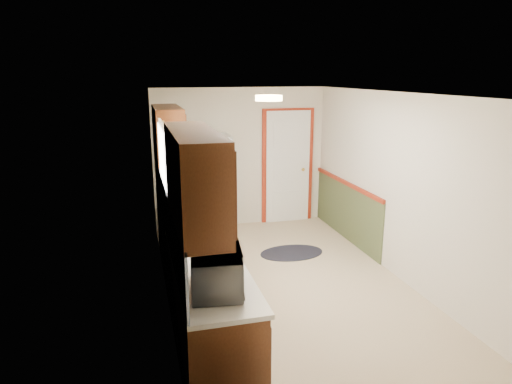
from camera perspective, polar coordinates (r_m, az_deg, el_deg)
room_shell at (r=5.60m, az=3.89°, el=-0.16°), size 3.20×5.20×2.52m
kitchen_run at (r=5.18m, az=-8.23°, el=-6.04°), size 0.63×4.00×2.20m
back_wall_trim at (r=8.02m, az=5.49°, el=2.05°), size 1.12×2.30×2.08m
ceiling_fixture at (r=5.14m, az=1.62°, el=11.66°), size 0.30×0.30×0.06m
microwave at (r=3.67m, az=-4.94°, el=-9.26°), size 0.40×0.63×0.40m
refrigerator at (r=7.47m, az=-5.90°, el=0.69°), size 0.71×0.71×1.67m
rug at (r=6.95m, az=4.47°, el=-7.58°), size 0.98×0.64×0.01m
cooktop at (r=6.13m, az=-9.05°, el=-1.43°), size 0.49×0.59×0.02m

